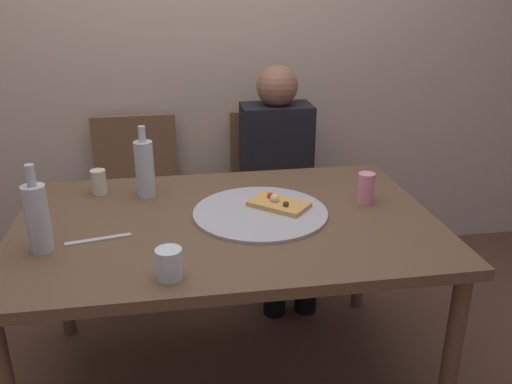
# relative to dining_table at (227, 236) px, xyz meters

# --- Properties ---
(ground_plane) EXTENTS (8.00, 8.00, 0.00)m
(ground_plane) POSITION_rel_dining_table_xyz_m (0.00, 0.00, -0.67)
(ground_plane) COLOR #513828
(back_wall) EXTENTS (6.00, 0.10, 2.60)m
(back_wall) POSITION_rel_dining_table_xyz_m (0.00, 1.15, 0.63)
(back_wall) COLOR #BCA893
(back_wall) RESTS_ON ground_plane
(dining_table) EXTENTS (1.54, 1.01, 0.74)m
(dining_table) POSITION_rel_dining_table_xyz_m (0.00, 0.00, 0.00)
(dining_table) COLOR brown
(dining_table) RESTS_ON ground_plane
(pizza_tray) EXTENTS (0.51, 0.51, 0.01)m
(pizza_tray) POSITION_rel_dining_table_xyz_m (0.13, 0.02, 0.08)
(pizza_tray) COLOR #ADADB2
(pizza_tray) RESTS_ON dining_table
(pizza_slice_last) EXTENTS (0.25, 0.24, 0.05)m
(pizza_slice_last) POSITION_rel_dining_table_xyz_m (0.21, 0.06, 0.10)
(pizza_slice_last) COLOR tan
(pizza_slice_last) RESTS_ON pizza_tray
(wine_bottle) EXTENTS (0.08, 0.08, 0.30)m
(wine_bottle) POSITION_rel_dining_table_xyz_m (-0.62, -0.14, 0.19)
(wine_bottle) COLOR #B2BCC1
(wine_bottle) RESTS_ON dining_table
(beer_bottle) EXTENTS (0.08, 0.08, 0.29)m
(beer_bottle) POSITION_rel_dining_table_xyz_m (-0.30, 0.28, 0.19)
(beer_bottle) COLOR #B2BCC1
(beer_bottle) RESTS_ON dining_table
(tumbler_near) EXTENTS (0.06, 0.06, 0.10)m
(tumbler_near) POSITION_rel_dining_table_xyz_m (-0.49, 0.34, 0.12)
(tumbler_near) COLOR beige
(tumbler_near) RESTS_ON dining_table
(tumbler_far) EXTENTS (0.08, 0.08, 0.09)m
(tumbler_far) POSITION_rel_dining_table_xyz_m (-0.21, -0.39, 0.12)
(tumbler_far) COLOR silver
(tumbler_far) RESTS_ON dining_table
(soda_can) EXTENTS (0.07, 0.07, 0.12)m
(soda_can) POSITION_rel_dining_table_xyz_m (0.56, 0.07, 0.13)
(soda_can) COLOR pink
(soda_can) RESTS_ON dining_table
(table_knife) EXTENTS (0.22, 0.06, 0.01)m
(table_knife) POSITION_rel_dining_table_xyz_m (-0.45, -0.10, 0.07)
(table_knife) COLOR #B7B7BC
(table_knife) RESTS_ON dining_table
(chair_left) EXTENTS (0.44, 0.44, 0.90)m
(chair_left) POSITION_rel_dining_table_xyz_m (-0.38, 0.90, -0.16)
(chair_left) COLOR brown
(chair_left) RESTS_ON ground_plane
(chair_right) EXTENTS (0.44, 0.44, 0.90)m
(chair_right) POSITION_rel_dining_table_xyz_m (0.36, 0.90, -0.16)
(chair_right) COLOR brown
(chair_right) RESTS_ON ground_plane
(guest_in_sweater) EXTENTS (0.36, 0.56, 1.17)m
(guest_in_sweater) POSITION_rel_dining_table_xyz_m (0.36, 0.75, -0.03)
(guest_in_sweater) COLOR black
(guest_in_sweater) RESTS_ON ground_plane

